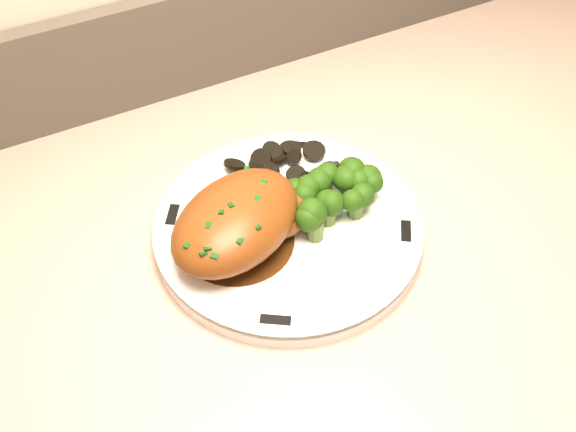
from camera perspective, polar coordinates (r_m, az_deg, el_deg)
name	(u,v)px	position (r m, az deg, el deg)	size (l,w,h in m)	color
plate	(288,229)	(0.67, 0.00, -1.06)	(0.25, 0.25, 0.02)	white
rim_accent_0	(298,145)	(0.73, 0.80, 5.63)	(0.03, 0.01, 0.00)	black
rim_accent_1	(173,215)	(0.67, -9.11, 0.10)	(0.03, 0.01, 0.00)	black
rim_accent_2	(275,320)	(0.59, -1.00, -8.23)	(0.03, 0.01, 0.00)	black
rim_accent_3	(406,231)	(0.66, 9.30, -1.20)	(0.03, 0.01, 0.00)	black
gravy_pool	(237,241)	(0.65, -4.03, -2.00)	(0.10, 0.10, 0.00)	#40200B
chicken_breast	(241,220)	(0.63, -3.70, -0.35)	(0.17, 0.14, 0.05)	brown
mushroom_pile	(281,175)	(0.70, -0.57, 3.22)	(0.09, 0.07, 0.02)	black
broccoli_florets	(335,195)	(0.66, 3.70, 1.70)	(0.09, 0.07, 0.04)	#557130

